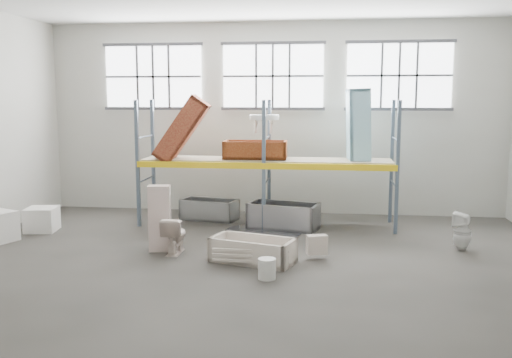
% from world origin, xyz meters
% --- Properties ---
extents(floor, '(12.00, 10.00, 0.10)m').
position_xyz_m(floor, '(0.00, 0.00, -0.05)').
color(floor, '#4D4943').
rests_on(floor, ground).
extents(wall_back, '(12.00, 0.10, 5.00)m').
position_xyz_m(wall_back, '(0.00, 5.05, 2.50)').
color(wall_back, '#A7A69A').
rests_on(wall_back, ground).
extents(wall_front, '(12.00, 0.10, 5.00)m').
position_xyz_m(wall_front, '(0.00, -5.05, 2.50)').
color(wall_front, '#A9A89D').
rests_on(wall_front, ground).
extents(window_left, '(2.60, 0.04, 1.60)m').
position_xyz_m(window_left, '(-3.20, 4.94, 3.60)').
color(window_left, white).
rests_on(window_left, wall_back).
extents(window_mid, '(2.60, 0.04, 1.60)m').
position_xyz_m(window_mid, '(0.00, 4.94, 3.60)').
color(window_mid, white).
rests_on(window_mid, wall_back).
extents(window_right, '(2.60, 0.04, 1.60)m').
position_xyz_m(window_right, '(3.20, 4.94, 3.60)').
color(window_right, white).
rests_on(window_right, wall_back).
extents(rack_upright_la, '(0.08, 0.08, 3.00)m').
position_xyz_m(rack_upright_la, '(-3.00, 2.90, 1.50)').
color(rack_upright_la, slate).
rests_on(rack_upright_la, floor).
extents(rack_upright_lb, '(0.08, 0.08, 3.00)m').
position_xyz_m(rack_upright_lb, '(-3.00, 4.10, 1.50)').
color(rack_upright_lb, slate).
rests_on(rack_upright_lb, floor).
extents(rack_upright_ma, '(0.08, 0.08, 3.00)m').
position_xyz_m(rack_upright_ma, '(0.00, 2.90, 1.50)').
color(rack_upright_ma, slate).
rests_on(rack_upright_ma, floor).
extents(rack_upright_mb, '(0.08, 0.08, 3.00)m').
position_xyz_m(rack_upright_mb, '(0.00, 4.10, 1.50)').
color(rack_upright_mb, slate).
rests_on(rack_upright_mb, floor).
extents(rack_upright_ra, '(0.08, 0.08, 3.00)m').
position_xyz_m(rack_upright_ra, '(3.00, 2.90, 1.50)').
color(rack_upright_ra, slate).
rests_on(rack_upright_ra, floor).
extents(rack_upright_rb, '(0.08, 0.08, 3.00)m').
position_xyz_m(rack_upright_rb, '(3.00, 4.10, 1.50)').
color(rack_upright_rb, slate).
rests_on(rack_upright_rb, floor).
extents(rack_beam_front, '(6.00, 0.10, 0.14)m').
position_xyz_m(rack_beam_front, '(0.00, 2.90, 1.50)').
color(rack_beam_front, yellow).
rests_on(rack_beam_front, floor).
extents(rack_beam_back, '(6.00, 0.10, 0.14)m').
position_xyz_m(rack_beam_back, '(0.00, 4.10, 1.50)').
color(rack_beam_back, yellow).
rests_on(rack_beam_back, floor).
extents(shelf_deck, '(5.90, 1.10, 0.03)m').
position_xyz_m(shelf_deck, '(0.00, 3.50, 1.58)').
color(shelf_deck, gray).
rests_on(shelf_deck, floor).
extents(wet_patch, '(1.80, 1.80, 0.00)m').
position_xyz_m(wet_patch, '(0.00, 2.70, 0.00)').
color(wet_patch, black).
rests_on(wet_patch, floor).
extents(bathtub_beige, '(1.69, 1.14, 0.45)m').
position_xyz_m(bathtub_beige, '(0.09, 0.33, 0.23)').
color(bathtub_beige, beige).
rests_on(bathtub_beige, floor).
extents(cistern_spare, '(0.42, 0.29, 0.37)m').
position_xyz_m(cistern_spare, '(1.28, 0.66, 0.28)').
color(cistern_spare, beige).
rests_on(cistern_spare, bathtub_beige).
extents(sink_in_tub, '(0.49, 0.49, 0.15)m').
position_xyz_m(sink_in_tub, '(0.26, 0.51, 0.16)').
color(sink_in_tub, beige).
rests_on(sink_in_tub, bathtub_beige).
extents(toilet_beige, '(0.42, 0.72, 0.73)m').
position_xyz_m(toilet_beige, '(-1.52, 0.72, 0.37)').
color(toilet_beige, beige).
rests_on(toilet_beige, floor).
extents(cistern_tall, '(0.47, 0.35, 1.33)m').
position_xyz_m(cistern_tall, '(-1.86, 0.86, 0.66)').
color(cistern_tall, beige).
rests_on(cistern_tall, floor).
extents(toilet_white, '(0.47, 0.46, 0.78)m').
position_xyz_m(toilet_white, '(4.17, 1.66, 0.39)').
color(toilet_white, white).
rests_on(toilet_white, floor).
extents(steel_tub_left, '(1.50, 0.95, 0.51)m').
position_xyz_m(steel_tub_left, '(-1.49, 3.85, 0.25)').
color(steel_tub_left, '#ABAFB3').
rests_on(steel_tub_left, floor).
extents(steel_tub_right, '(1.76, 1.12, 0.60)m').
position_xyz_m(steel_tub_right, '(0.44, 3.14, 0.30)').
color(steel_tub_right, '#9E9FA6').
rests_on(steel_tub_right, floor).
extents(rust_tub_flat, '(1.51, 0.74, 0.42)m').
position_xyz_m(rust_tub_flat, '(-0.27, 3.46, 1.82)').
color(rust_tub_flat, brown).
rests_on(rust_tub_flat, shelf_deck).
extents(rust_tub_tilted, '(1.45, 0.95, 1.67)m').
position_xyz_m(rust_tub_tilted, '(-2.02, 3.33, 2.29)').
color(rust_tub_tilted, brown).
rests_on(rust_tub_tilted, shelf_deck).
extents(sink_on_shelf, '(0.80, 0.68, 0.61)m').
position_xyz_m(sink_on_shelf, '(-0.03, 3.27, 2.09)').
color(sink_on_shelf, white).
rests_on(sink_on_shelf, rust_tub_flat).
extents(blue_tub_upright, '(0.61, 0.85, 1.74)m').
position_xyz_m(blue_tub_upright, '(2.15, 3.64, 2.40)').
color(blue_tub_upright, '#94CCE0').
rests_on(blue_tub_upright, shelf_deck).
extents(bucket, '(0.40, 0.40, 0.35)m').
position_xyz_m(bucket, '(0.46, -0.64, 0.18)').
color(bucket, beige).
rests_on(bucket, floor).
extents(carton_far, '(0.75, 0.75, 0.55)m').
position_xyz_m(carton_far, '(-5.06, 2.14, 0.27)').
color(carton_far, silver).
rests_on(carton_far, floor).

